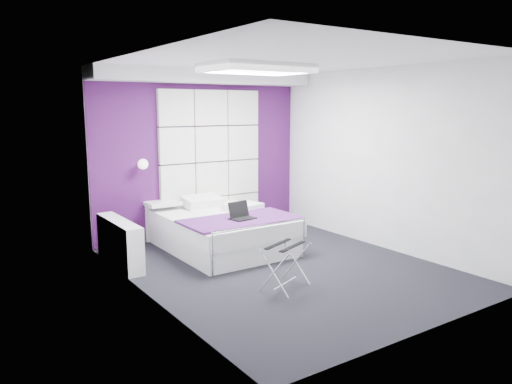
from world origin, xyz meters
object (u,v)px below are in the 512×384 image
(bed, at_px, (223,230))
(nightstand, at_px, (162,203))
(laptop, at_px, (241,215))
(wall_lamp, at_px, (142,164))
(radiator, at_px, (120,243))
(luggage_rack, at_px, (285,266))

(bed, bearing_deg, nightstand, 124.07)
(nightstand, bearing_deg, bed, -55.93)
(bed, relative_size, laptop, 5.77)
(nightstand, bearing_deg, wall_lamp, 171.99)
(radiator, xyz_separation_m, nightstand, (0.92, 0.72, 0.31))
(wall_lamp, bearing_deg, radiator, -130.10)
(bed, relative_size, nightstand, 3.86)
(wall_lamp, xyz_separation_m, luggage_rack, (0.63, -2.65, -0.96))
(radiator, xyz_separation_m, luggage_rack, (1.27, -1.89, -0.04))
(radiator, height_order, nightstand, nightstand)
(bed, bearing_deg, luggage_rack, -97.11)
(wall_lamp, bearing_deg, luggage_rack, -76.57)
(radiator, height_order, luggage_rack, radiator)
(nightstand, relative_size, luggage_rack, 0.95)
(luggage_rack, xyz_separation_m, laptop, (0.23, 1.30, 0.34))
(luggage_rack, bearing_deg, wall_lamp, 80.76)
(wall_lamp, distance_m, luggage_rack, 2.89)
(laptop, bearing_deg, wall_lamp, 114.45)
(wall_lamp, relative_size, bed, 0.08)
(bed, bearing_deg, laptop, -88.40)
(radiator, distance_m, bed, 1.50)
(nightstand, xyz_separation_m, luggage_rack, (0.35, -2.61, -0.35))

